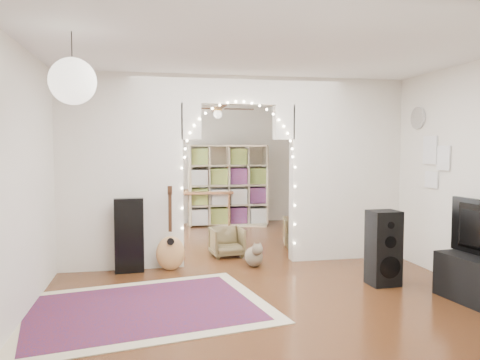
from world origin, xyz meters
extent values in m
plane|color=black|center=(0.00, 0.00, 0.00)|extent=(7.50, 7.50, 0.00)
cube|color=white|center=(0.00, 0.00, 2.70)|extent=(5.00, 7.50, 0.02)
cube|color=silver|center=(0.00, 3.75, 1.35)|extent=(5.00, 0.02, 2.70)
cube|color=silver|center=(0.00, -3.75, 1.35)|extent=(5.00, 0.02, 2.70)
cube|color=silver|center=(-2.50, 0.00, 1.35)|extent=(0.02, 7.50, 2.70)
cube|color=silver|center=(2.50, 0.00, 1.35)|extent=(0.02, 7.50, 2.70)
cube|color=silver|center=(-1.65, 0.00, 1.35)|extent=(1.70, 0.20, 2.70)
cube|color=silver|center=(1.65, 0.00, 1.35)|extent=(1.70, 0.20, 2.70)
cube|color=silver|center=(0.00, 0.00, 2.50)|extent=(1.60, 0.20, 0.40)
cube|color=white|center=(-2.47, 1.80, 1.50)|extent=(0.04, 1.20, 1.40)
cylinder|color=white|center=(2.48, -0.60, 2.10)|extent=(0.03, 0.31, 0.31)
sphere|color=white|center=(-1.90, -2.40, 2.25)|extent=(0.40, 0.40, 0.40)
cube|color=maroon|center=(-1.37, -1.74, 0.01)|extent=(2.90, 2.38, 0.02)
cube|color=black|center=(-1.54, -0.25, 0.50)|extent=(0.39, 0.15, 1.01)
ellipsoid|color=tan|center=(-0.99, -0.25, 0.41)|extent=(0.42, 0.23, 0.47)
cube|color=black|center=(-0.99, -0.25, 0.81)|extent=(0.05, 0.04, 0.54)
cube|color=black|center=(-0.99, -0.25, 1.11)|extent=(0.06, 0.04, 0.12)
ellipsoid|color=brown|center=(0.18, -0.25, 0.14)|extent=(0.28, 0.40, 0.27)
sphere|color=brown|center=(0.19, -0.41, 0.27)|extent=(0.17, 0.17, 0.16)
cone|color=brown|center=(0.15, -0.41, 0.35)|extent=(0.05, 0.05, 0.06)
cone|color=brown|center=(0.23, -0.41, 0.35)|extent=(0.05, 0.05, 0.06)
cylinder|color=brown|center=(0.16, -0.04, 0.05)|extent=(0.06, 0.26, 0.08)
cube|color=black|center=(1.54, -1.43, 0.46)|extent=(0.37, 0.32, 0.92)
cylinder|color=black|center=(1.54, -1.59, 0.25)|extent=(0.27, 0.03, 0.26)
cylinder|color=black|center=(1.54, -1.59, 0.56)|extent=(0.14, 0.03, 0.14)
cylinder|color=black|center=(1.54, -1.59, 0.76)|extent=(0.08, 0.02, 0.08)
cube|color=beige|center=(0.42, 3.32, 0.87)|extent=(1.75, 0.94, 1.74)
cube|color=brown|center=(-0.12, 3.41, 0.73)|extent=(1.21, 0.81, 0.05)
cylinder|color=brown|center=(-0.64, 3.10, 0.35)|extent=(0.05, 0.05, 0.70)
cylinder|color=brown|center=(0.40, 3.09, 0.35)|extent=(0.05, 0.05, 0.70)
cylinder|color=brown|center=(-0.63, 3.74, 0.35)|extent=(0.05, 0.05, 0.70)
cylinder|color=brown|center=(0.41, 3.73, 0.35)|extent=(0.05, 0.05, 0.70)
imported|color=white|center=(-0.12, 3.41, 0.85)|extent=(0.18, 0.18, 0.19)
imported|color=brown|center=(-0.09, 0.42, 0.23)|extent=(0.53, 0.54, 0.45)
imported|color=brown|center=(1.23, 0.88, 0.25)|extent=(0.65, 0.66, 0.50)
camera|label=1|loc=(-1.28, -6.63, 1.69)|focal=35.00mm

